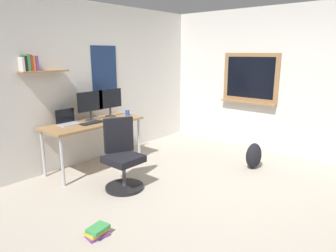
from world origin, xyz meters
name	(u,v)px	position (x,y,z in m)	size (l,w,h in m)	color
ground_plane	(211,201)	(0.00, 0.00, 0.00)	(5.20, 5.20, 0.00)	#ADA393
wall_back	(89,84)	(-0.01, 2.45, 1.30)	(5.00, 0.30, 2.60)	silver
wall_right	(289,82)	(2.45, 0.03, 1.30)	(0.22, 5.00, 2.60)	silver
desk	(94,126)	(-0.24, 2.05, 0.68)	(1.57, 0.64, 0.75)	#997047
office_chair	(122,159)	(-0.45, 1.15, 0.41)	(0.54, 0.56, 0.95)	black
laptop	(68,121)	(-0.60, 2.20, 0.81)	(0.31, 0.21, 0.23)	#ADAFB5
monitor_primary	(90,104)	(-0.20, 2.15, 1.02)	(0.46, 0.17, 0.46)	#38383D
monitor_secondary	(110,101)	(0.19, 2.15, 1.02)	(0.46, 0.17, 0.46)	#38383D
keyboard	(92,123)	(-0.32, 1.97, 0.76)	(0.37, 0.13, 0.02)	black
computer_mouse	(107,119)	(-0.04, 1.97, 0.77)	(0.10, 0.06, 0.03)	#262628
coffee_mug	(127,113)	(0.44, 2.02, 0.80)	(0.08, 0.08, 0.09)	#334CA5
backpack	(254,156)	(1.38, 0.10, 0.21)	(0.32, 0.22, 0.41)	black
book_stack_on_floor	(97,232)	(-1.40, 0.45, 0.05)	(0.24, 0.19, 0.11)	#7A3D99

